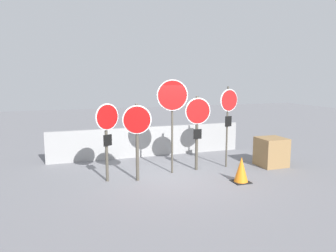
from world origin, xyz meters
name	(u,v)px	position (x,y,z in m)	size (l,w,h in m)	color
ground_plane	(172,176)	(0.00, 0.00, 0.00)	(40.00, 40.00, 0.00)	slate
fence_back	(149,142)	(0.00, 2.39, 0.51)	(6.74, 0.12, 1.03)	gray
stop_sign_0	(107,127)	(-1.76, 0.06, 1.44)	(0.63, 0.32, 2.06)	#474238
stop_sign_1	(137,128)	(-1.02, -0.15, 1.41)	(0.74, 0.19, 2.04)	#474238
stop_sign_2	(172,102)	(0.08, 0.21, 2.04)	(0.85, 0.22, 2.66)	#474238
stop_sign_3	(197,120)	(0.87, 0.27, 1.48)	(0.76, 0.16, 2.18)	#474238
stop_sign_4	(229,108)	(1.87, 0.27, 1.80)	(0.65, 0.19, 2.44)	#474238
traffic_cone_0	(241,170)	(1.51, -1.12, 0.33)	(0.44, 0.44, 0.67)	black
storage_crate	(271,152)	(3.23, -0.03, 0.44)	(0.80, 0.79, 0.88)	olive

